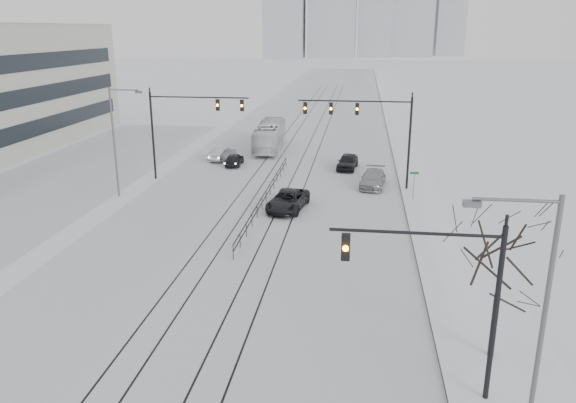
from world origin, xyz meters
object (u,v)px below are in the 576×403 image
at_px(sedan_sb_inner, 234,159).
at_px(sedan_sb_outer, 222,154).
at_px(sedan_nb_right, 373,179).
at_px(bare_tree, 502,261).
at_px(traffic_mast_near, 451,288).
at_px(sedan_nb_far, 348,162).
at_px(sedan_nb_front, 288,201).
at_px(box_truck, 270,136).

height_order(sedan_sb_inner, sedan_sb_outer, sedan_sb_outer).
bearing_deg(sedan_nb_right, bare_tree, -73.83).
xyz_separation_m(traffic_mast_near, sedan_nb_right, (-2.19, 29.74, -3.84)).
bearing_deg(sedan_nb_far, sedan_sb_inner, -172.63).
relative_size(sedan_sb_inner, sedan_nb_front, 0.71).
xyz_separation_m(sedan_nb_right, sedan_nb_far, (-2.41, 6.32, 0.03)).
height_order(sedan_sb_inner, sedan_nb_front, sedan_nb_front).
xyz_separation_m(sedan_sb_inner, box_truck, (2.31, 8.40, 0.93)).
relative_size(sedan_nb_front, sedan_nb_right, 1.07).
bearing_deg(sedan_nb_far, box_truck, 145.03).
distance_m(traffic_mast_near, sedan_nb_front, 24.19).
xyz_separation_m(sedan_nb_far, box_truck, (-9.22, 8.38, 0.82)).
distance_m(traffic_mast_near, bare_tree, 3.85).
distance_m(bare_tree, sedan_sb_outer, 40.96).
bearing_deg(traffic_mast_near, box_truck, 107.28).
xyz_separation_m(bare_tree, sedan_nb_right, (-4.60, 26.74, -3.77)).
relative_size(bare_tree, sedan_sb_outer, 1.46).
relative_size(sedan_nb_right, box_truck, 0.44).
bearing_deg(box_truck, sedan_nb_front, 100.45).
bearing_deg(box_truck, sedan_sb_inner, 72.33).
relative_size(traffic_mast_near, box_truck, 0.62).
distance_m(sedan_sb_inner, sedan_nb_front, 15.67).
relative_size(sedan_sb_inner, sedan_nb_right, 0.76).
xyz_separation_m(sedan_sb_inner, sedan_nb_right, (13.94, -6.31, 0.08)).
bearing_deg(sedan_nb_far, sedan_nb_front, -99.50).
height_order(sedan_sb_outer, sedan_nb_far, sedan_nb_far).
distance_m(sedan_nb_far, box_truck, 12.49).
xyz_separation_m(bare_tree, sedan_nb_far, (-7.01, 33.06, -3.74)).
bearing_deg(box_truck, sedan_nb_far, 135.41).
bearing_deg(box_truck, sedan_sb_outer, 53.59).
bearing_deg(sedan_nb_far, traffic_mast_near, -75.42).
distance_m(traffic_mast_near, sedan_sb_outer, 42.51).
height_order(sedan_sb_inner, sedan_nb_far, sedan_nb_far).
bearing_deg(sedan_sb_outer, bare_tree, 131.35).
relative_size(sedan_sb_outer, sedan_nb_right, 0.84).
relative_size(traffic_mast_near, sedan_nb_front, 1.32).
xyz_separation_m(sedan_sb_inner, sedan_nb_far, (11.53, 0.01, 0.11)).
bearing_deg(sedan_nb_far, sedan_sb_outer, 177.68).
bearing_deg(sedan_nb_right, sedan_sb_inner, 162.05).
distance_m(sedan_sb_inner, sedan_nb_right, 15.31).
xyz_separation_m(sedan_nb_front, sedan_nb_far, (4.19, 13.86, 0.01)).
bearing_deg(traffic_mast_near, bare_tree, 51.24).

